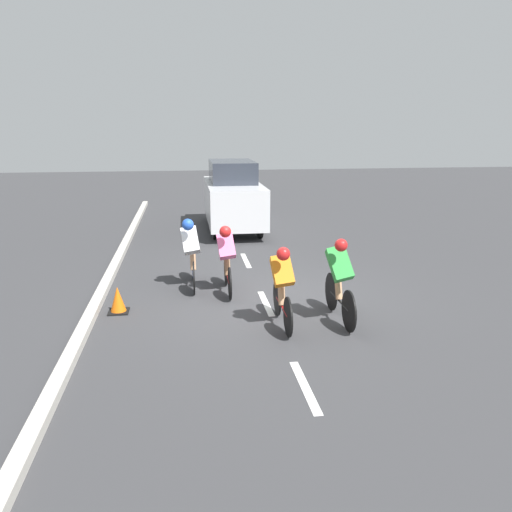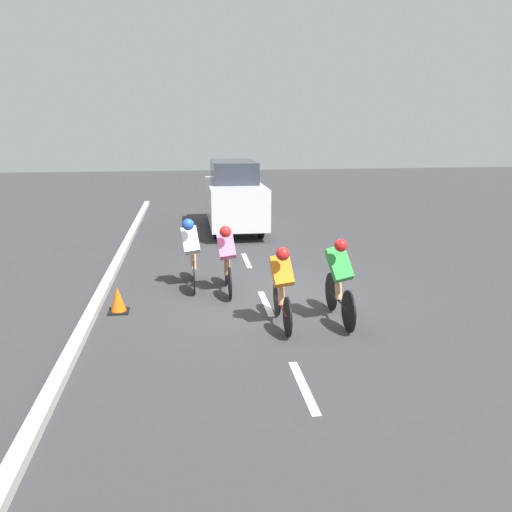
{
  "view_description": "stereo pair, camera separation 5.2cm",
  "coord_description": "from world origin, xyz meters",
  "px_view_note": "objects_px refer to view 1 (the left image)",
  "views": [
    {
      "loc": [
        1.47,
        9.2,
        3.3
      ],
      "look_at": [
        0.19,
        0.26,
        0.95
      ],
      "focal_mm": 35.0,
      "sensor_mm": 36.0,
      "label": 1
    },
    {
      "loc": [
        1.41,
        9.21,
        3.3
      ],
      "look_at": [
        0.19,
        0.26,
        0.95
      ],
      "focal_mm": 35.0,
      "sensor_mm": 36.0,
      "label": 2
    }
  ],
  "objects_px": {
    "cyclist_pink": "(227,256)",
    "cyclist_white": "(191,250)",
    "support_car": "(233,196)",
    "traffic_cone": "(118,300)",
    "cyclist_orange": "(282,284)",
    "cyclist_green": "(340,278)"
  },
  "relations": [
    {
      "from": "traffic_cone",
      "to": "cyclist_orange",
      "type": "bearing_deg",
      "value": 159.14
    },
    {
      "from": "cyclist_pink",
      "to": "cyclist_white",
      "type": "bearing_deg",
      "value": -33.19
    },
    {
      "from": "cyclist_white",
      "to": "support_car",
      "type": "distance_m",
      "value": 6.21
    },
    {
      "from": "cyclist_white",
      "to": "support_car",
      "type": "relative_size",
      "value": 0.37
    },
    {
      "from": "cyclist_green",
      "to": "cyclist_pink",
      "type": "distance_m",
      "value": 2.55
    },
    {
      "from": "cyclist_orange",
      "to": "cyclist_green",
      "type": "height_order",
      "value": "cyclist_green"
    },
    {
      "from": "cyclist_green",
      "to": "support_car",
      "type": "height_order",
      "value": "support_car"
    },
    {
      "from": "cyclist_green",
      "to": "cyclist_pink",
      "type": "relative_size",
      "value": 1.08
    },
    {
      "from": "cyclist_orange",
      "to": "support_car",
      "type": "xyz_separation_m",
      "value": [
        0.01,
        -8.39,
        0.34
      ]
    },
    {
      "from": "cyclist_pink",
      "to": "support_car",
      "type": "distance_m",
      "value": 6.54
    },
    {
      "from": "cyclist_white",
      "to": "cyclist_orange",
      "type": "bearing_deg",
      "value": 121.88
    },
    {
      "from": "cyclist_green",
      "to": "support_car",
      "type": "distance_m",
      "value": 8.38
    },
    {
      "from": "cyclist_orange",
      "to": "cyclist_green",
      "type": "bearing_deg",
      "value": -175.16
    },
    {
      "from": "support_car",
      "to": "cyclist_white",
      "type": "bearing_deg",
      "value": 76.45
    },
    {
      "from": "cyclist_pink",
      "to": "traffic_cone",
      "type": "xyz_separation_m",
      "value": [
        2.07,
        0.82,
        -0.53
      ]
    },
    {
      "from": "support_car",
      "to": "cyclist_pink",
      "type": "bearing_deg",
      "value": 83.36
    },
    {
      "from": "traffic_cone",
      "to": "support_car",
      "type": "bearing_deg",
      "value": -111.1
    },
    {
      "from": "traffic_cone",
      "to": "cyclist_pink",
      "type": "bearing_deg",
      "value": -158.3
    },
    {
      "from": "cyclist_orange",
      "to": "support_car",
      "type": "distance_m",
      "value": 8.4
    },
    {
      "from": "cyclist_green",
      "to": "cyclist_pink",
      "type": "bearing_deg",
      "value": -45.54
    },
    {
      "from": "traffic_cone",
      "to": "cyclist_green",
      "type": "bearing_deg",
      "value": 165.51
    },
    {
      "from": "cyclist_orange",
      "to": "cyclist_pink",
      "type": "distance_m",
      "value": 2.05
    }
  ]
}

